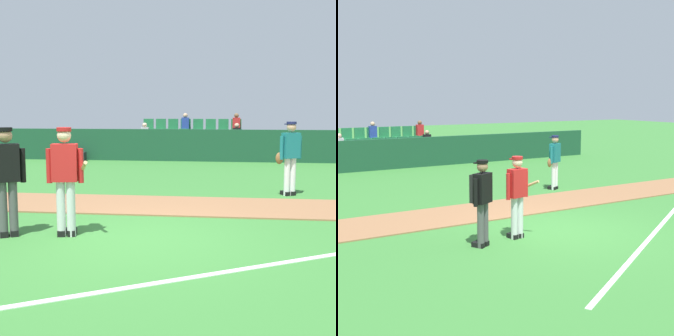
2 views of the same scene
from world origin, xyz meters
TOP-DOWN VIEW (x-y plane):
  - ground_plane at (0.00, 0.00)m, footprint 80.00×80.00m
  - infield_dirt_path at (0.00, 2.54)m, footprint 28.00×1.97m
  - foul_line_chalk at (3.00, -0.50)m, footprint 10.38×6.20m
  - dugout_fence at (0.00, 11.29)m, footprint 20.00×0.16m
  - stadium_bleachers at (0.01, 12.74)m, footprint 5.00×2.10m
  - batter_red_jersey at (-1.09, -0.00)m, footprint 0.73×0.74m
  - umpire_home_plate at (-2.01, -0.14)m, footprint 0.54×0.45m
  - runner_teal_jersey at (2.97, 4.11)m, footprint 0.65×0.42m
  - equipment_bag at (-4.55, 10.84)m, footprint 0.90×0.36m

SIDE VIEW (x-z plane):
  - ground_plane at x=0.00m, z-range 0.00..0.00m
  - foul_line_chalk at x=3.00m, z-range 0.00..0.01m
  - infield_dirt_path at x=0.00m, z-range 0.00..0.03m
  - equipment_bag at x=-4.55m, z-range 0.00..0.36m
  - stadium_bleachers at x=0.01m, z-range -0.45..1.45m
  - dugout_fence at x=0.00m, z-range 0.00..1.27m
  - runner_teal_jersey at x=2.97m, z-range 0.08..1.84m
  - batter_red_jersey at x=-1.09m, z-range 0.09..1.85m
  - umpire_home_plate at x=-2.01m, z-range 0.12..1.88m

